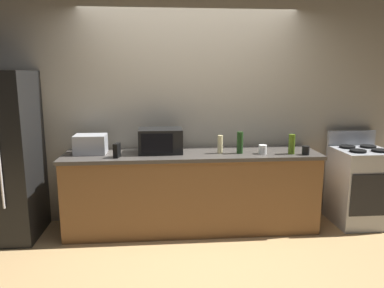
{
  "coord_description": "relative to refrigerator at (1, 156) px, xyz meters",
  "views": [
    {
      "loc": [
        -0.34,
        -3.55,
        1.77
      ],
      "look_at": [
        0.0,
        0.4,
        1.0
      ],
      "focal_mm": 34.06,
      "sensor_mm": 36.0,
      "label": 1
    }
  ],
  "objects": [
    {
      "name": "stove_range",
      "position": [
        4.05,
        0.0,
        -0.44
      ],
      "size": [
        0.6,
        0.61,
        1.08
      ],
      "color": "#B7BABF",
      "rests_on": "ground_plane"
    },
    {
      "name": "bottle_wine",
      "position": [
        2.58,
        -0.07,
        0.12
      ],
      "size": [
        0.07,
        0.07,
        0.24
      ],
      "primitive_type": "cylinder",
      "color": "#1E3F19",
      "rests_on": "counter_run"
    },
    {
      "name": "bottle_hand_soap",
      "position": [
        2.36,
        -0.05,
        0.1
      ],
      "size": [
        0.06,
        0.06,
        0.2
      ],
      "primitive_type": "cylinder",
      "color": "beige",
      "rests_on": "counter_run"
    },
    {
      "name": "microwave",
      "position": [
        1.7,
        0.05,
        0.13
      ],
      "size": [
        0.48,
        0.35,
        0.27
      ],
      "color": "black",
      "rests_on": "counter_run"
    },
    {
      "name": "counter_run",
      "position": [
        2.05,
        0.0,
        -0.45
      ],
      "size": [
        2.84,
        0.64,
        0.9
      ],
      "color": "brown",
      "rests_on": "ground_plane"
    },
    {
      "name": "ground_plane",
      "position": [
        2.05,
        -0.4,
        -0.9
      ],
      "size": [
        8.0,
        8.0,
        0.0
      ],
      "primitive_type": "plane",
      "color": "tan"
    },
    {
      "name": "mug_black",
      "position": [
        3.28,
        -0.2,
        0.05
      ],
      "size": [
        0.08,
        0.08,
        0.1
      ],
      "primitive_type": "cylinder",
      "color": "black",
      "rests_on": "counter_run"
    },
    {
      "name": "back_wall",
      "position": [
        2.05,
        0.41,
        0.45
      ],
      "size": [
        6.4,
        0.1,
        2.7
      ],
      "primitive_type": "cube",
      "color": "#B2A893",
      "rests_on": "ground_plane"
    },
    {
      "name": "cordless_phone",
      "position": [
        1.24,
        -0.16,
        0.07
      ],
      "size": [
        0.07,
        0.12,
        0.15
      ],
      "primitive_type": "cube",
      "rotation": [
        0.0,
        0.0,
        -0.22
      ],
      "color": "black",
      "rests_on": "counter_run"
    },
    {
      "name": "bottle_olive_oil",
      "position": [
        3.13,
        -0.15,
        0.11
      ],
      "size": [
        0.07,
        0.07,
        0.22
      ],
      "primitive_type": "cylinder",
      "color": "#4C6B19",
      "rests_on": "counter_run"
    },
    {
      "name": "refrigerator",
      "position": [
        0.0,
        0.0,
        0.0
      ],
      "size": [
        0.72,
        0.73,
        1.8
      ],
      "color": "black",
      "rests_on": "ground_plane"
    },
    {
      "name": "mug_white",
      "position": [
        2.82,
        -0.12,
        0.05
      ],
      "size": [
        0.09,
        0.09,
        0.1
      ],
      "primitive_type": "cylinder",
      "color": "white",
      "rests_on": "counter_run"
    },
    {
      "name": "toaster_oven",
      "position": [
        0.93,
        0.06,
        0.1
      ],
      "size": [
        0.34,
        0.26,
        0.21
      ],
      "primitive_type": "cube",
      "color": "#B7BABF",
      "rests_on": "counter_run"
    }
  ]
}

